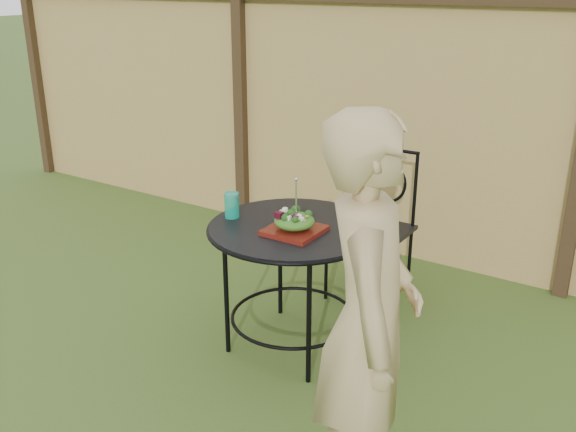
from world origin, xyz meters
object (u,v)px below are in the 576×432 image
object	(u,v)px
patio_table	(293,250)
diner	(368,323)
salad_plate	(294,230)
patio_chair	(374,220)

from	to	relation	value
patio_table	diner	size ratio (longest dim) A/B	0.58
patio_table	salad_plate	xyz separation A→B (m)	(0.06, -0.08, 0.15)
patio_chair	salad_plate	xyz separation A→B (m)	(-0.02, -0.91, 0.23)
patio_table	diner	world-z (taller)	diner
patio_table	patio_chair	size ratio (longest dim) A/B	0.97
diner	patio_table	bearing A→B (deg)	21.10
patio_table	diner	distance (m)	1.18
patio_table	salad_plate	world-z (taller)	salad_plate
patio_chair	diner	size ratio (longest dim) A/B	0.60
patio_table	patio_chair	distance (m)	0.84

